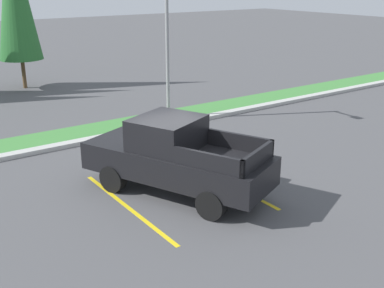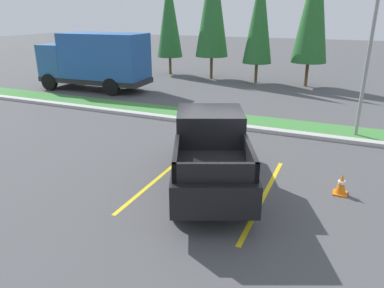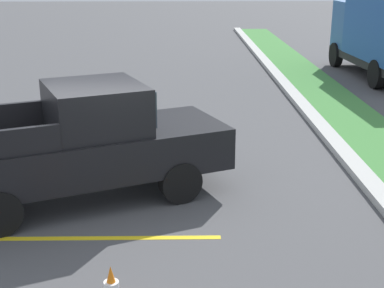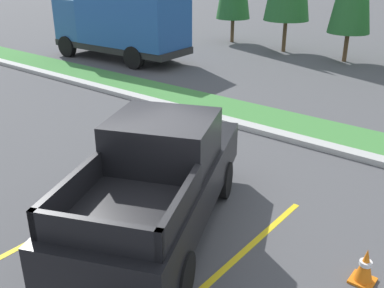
{
  "view_description": "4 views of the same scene",
  "coord_description": "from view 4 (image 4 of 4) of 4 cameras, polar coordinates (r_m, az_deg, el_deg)",
  "views": [
    {
      "loc": [
        -6.71,
        -10.57,
        5.61
      ],
      "look_at": [
        0.89,
        0.25,
        1.04
      ],
      "focal_mm": 45.08,
      "sensor_mm": 36.0,
      "label": 1
    },
    {
      "loc": [
        3.1,
        -8.93,
        4.6
      ],
      "look_at": [
        -0.59,
        -0.45,
        1.18
      ],
      "focal_mm": 33.69,
      "sensor_mm": 36.0,
      "label": 2
    },
    {
      "loc": [
        9.07,
        1.43,
        4.03
      ],
      "look_at": [
        -0.09,
        1.57,
        1.03
      ],
      "focal_mm": 50.64,
      "sensor_mm": 36.0,
      "label": 3
    },
    {
      "loc": [
        4.67,
        -5.4,
        4.67
      ],
      "look_at": [
        -0.32,
        0.84,
        1.24
      ],
      "focal_mm": 41.48,
      "sensor_mm": 36.0,
      "label": 4
    }
  ],
  "objects": [
    {
      "name": "cargo_truck_distant",
      "position": [
        21.62,
        -9.0,
        15.45
      ],
      "size": [
        6.92,
        2.8,
        3.4
      ],
      "color": "black",
      "rests_on": "ground"
    },
    {
      "name": "curb_strip",
      "position": [
        12.29,
        13.4,
        0.59
      ],
      "size": [
        56.0,
        0.4,
        0.15
      ],
      "primitive_type": "cube",
      "color": "#B2B2AD",
      "rests_on": "ground"
    },
    {
      "name": "pickup_truck_main",
      "position": [
        7.82,
        -4.22,
        -4.49
      ],
      "size": [
        3.81,
        5.54,
        2.1
      ],
      "color": "black",
      "rests_on": "ground"
    },
    {
      "name": "parking_line_far",
      "position": [
        7.54,
        4.91,
        -15.11
      ],
      "size": [
        0.12,
        4.8,
        0.01
      ],
      "primitive_type": "cube",
      "color": "yellow",
      "rests_on": "ground"
    },
    {
      "name": "traffic_cone",
      "position": [
        7.49,
        21.36,
        -14.42
      ],
      "size": [
        0.36,
        0.36,
        0.6
      ],
      "color": "orange",
      "rests_on": "ground"
    },
    {
      "name": "parking_line_near",
      "position": [
        9.29,
        -11.26,
        -7.44
      ],
      "size": [
        0.12,
        4.8,
        0.01
      ],
      "primitive_type": "cube",
      "color": "yellow",
      "rests_on": "ground"
    },
    {
      "name": "ground_plane",
      "position": [
        8.53,
        -1.88,
        -10.01
      ],
      "size": [
        120.0,
        120.0,
        0.0
      ],
      "primitive_type": "plane",
      "color": "#4C4C4F"
    },
    {
      "name": "grass_median",
      "position": [
        13.25,
        15.48,
        1.84
      ],
      "size": [
        56.0,
        1.8,
        0.06
      ],
      "primitive_type": "cube",
      "color": "#42843D",
      "rests_on": "ground"
    }
  ]
}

